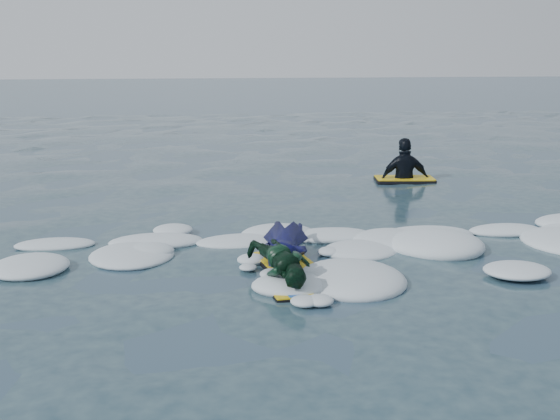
# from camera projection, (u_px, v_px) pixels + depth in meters

# --- Properties ---
(ground) EXTENTS (120.00, 120.00, 0.00)m
(ground) POSITION_uv_depth(u_px,v_px,m) (252.00, 280.00, 7.81)
(ground) COLOR #1D3D46
(ground) RESTS_ON ground
(foam_band) EXTENTS (12.00, 3.10, 0.30)m
(foam_band) POSITION_uv_depth(u_px,v_px,m) (243.00, 254.00, 8.80)
(foam_band) COLOR silver
(foam_band) RESTS_ON ground
(prone_woman_unit) EXTENTS (0.93, 1.68, 0.41)m
(prone_woman_unit) POSITION_uv_depth(u_px,v_px,m) (285.00, 246.00, 8.40)
(prone_woman_unit) COLOR black
(prone_woman_unit) RESTS_ON ground
(prone_child_unit) EXTENTS (0.72, 1.22, 0.45)m
(prone_child_unit) POSITION_uv_depth(u_px,v_px,m) (284.00, 266.00, 7.58)
(prone_child_unit) COLOR black
(prone_child_unit) RESTS_ON ground
(waiting_rider_unit) EXTENTS (1.22, 0.78, 1.71)m
(waiting_rider_unit) POSITION_uv_depth(u_px,v_px,m) (404.00, 181.00, 13.69)
(waiting_rider_unit) COLOR black
(waiting_rider_unit) RESTS_ON ground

